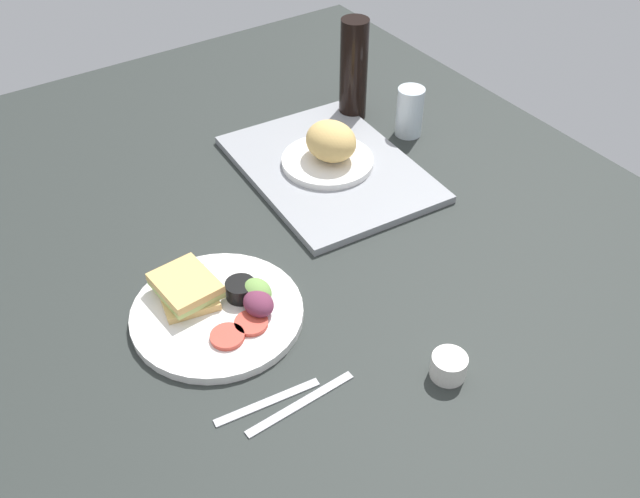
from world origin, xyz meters
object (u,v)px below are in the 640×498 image
Objects in this scene: soda_bottle at (354,70)px; espresso_cup at (449,366)px; serving_tray at (329,168)px; knife at (301,403)px; bread_plate_near at (330,148)px; fork at (268,402)px; plate_with_salad at (217,307)px; drinking_glass at (410,112)px.

soda_bottle is 80.17cm from espresso_cup.
serving_tray is 2.37× the size of knife.
bread_plate_near is at bearing 49.45° from knife.
fork is at bearing -112.75° from espresso_cup.
fork is (-10.92, -26.04, -1.75)cm from espresso_cup.
drinking_glass reaches higher than plate_with_salad.
plate_with_salad reaches higher than fork.
soda_bottle is at bearing 46.86° from knife.
bread_plate_near is 1.03× the size of knife.
serving_tray is 8.04× the size of espresso_cup.
serving_tray is at bearing 164.22° from espresso_cup.
bread_plate_near is 62.56cm from fork.
plate_with_salad is 1.22× the size of soda_bottle.
knife is (3.00, 4.00, 0.00)cm from fork.
soda_bottle is (-40.58, 57.15, 10.26)cm from plate_with_salad.
serving_tray reaches higher than knife.
drinking_glass is 0.48× the size of soda_bottle.
espresso_cup is at bearing -16.55° from fork.
soda_bottle reaches higher than serving_tray.
espresso_cup is (72.15, -33.52, -9.94)cm from soda_bottle.
bread_plate_near reaches higher than serving_tray.
bread_plate_near is at bearing 136.94° from serving_tray.
plate_with_salad is (25.05, -40.01, -3.59)cm from bread_plate_near.
espresso_cup is (56.62, -16.39, -3.28)cm from bread_plate_near.
fork is at bearing -54.00° from drinking_glass.
bread_plate_near is 1.15× the size of fork.
drinking_glass is 2.03× the size of espresso_cup.
serving_tray reaches higher than fork.
fork is at bearing 140.85° from knife.
soda_bottle is (-15.53, 17.13, 6.66)cm from bread_plate_near.
serving_tray is at bearing -47.65° from soda_bottle.
knife is at bearing -38.21° from serving_tray.
plate_with_salad is at bearing -54.62° from soda_bottle.
soda_bottle reaches higher than plate_with_salad.
drinking_glass is 79.92cm from knife.
espresso_cup is at bearing -15.78° from serving_tray.
plate_with_salad is (24.46, -39.46, 0.89)cm from serving_tray.
fork is 5.00cm from knife.
fork is at bearing -44.21° from soda_bottle.
drinking_glass is at bearing 94.80° from bread_plate_near.
plate_with_salad is 70.83cm from soda_bottle.
serving_tray is 1.88× the size of soda_bottle.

